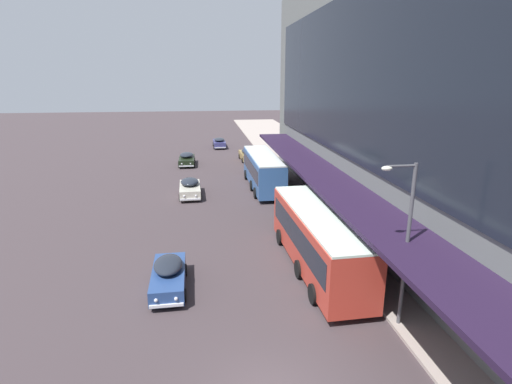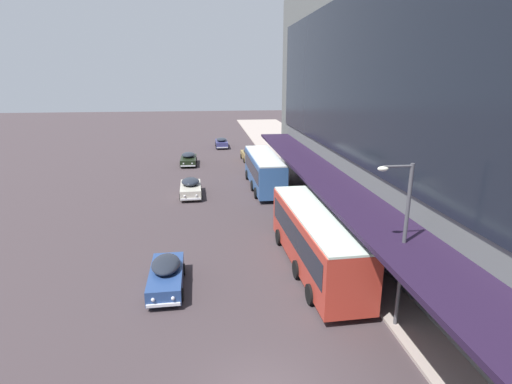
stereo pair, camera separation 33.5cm
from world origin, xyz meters
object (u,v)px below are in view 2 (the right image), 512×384
at_px(sedan_oncoming_front, 222,143).
at_px(sedan_trailing_near, 166,274).
at_px(transit_bus_kerbside_front, 264,169).
at_px(transit_bus_kerbside_rear, 316,237).
at_px(pedestrian_at_kerb, 377,252).
at_px(street_lamp, 401,236).
at_px(sedan_lead_near, 191,187).
at_px(sedan_oncoming_rear, 249,155).
at_px(sedan_lead_mid, 189,159).

bearing_deg(sedan_oncoming_front, sedan_trailing_near, -96.11).
height_order(transit_bus_kerbside_front, sedan_oncoming_front, transit_bus_kerbside_front).
relative_size(transit_bus_kerbside_front, transit_bus_kerbside_rear, 0.97).
distance_m(sedan_oncoming_front, sedan_trailing_near, 42.85).
bearing_deg(transit_bus_kerbside_front, sedan_trailing_near, -112.67).
distance_m(sedan_oncoming_front, pedestrian_at_kerb, 42.79).
bearing_deg(pedestrian_at_kerb, sedan_oncoming_front, 99.38).
relative_size(transit_bus_kerbside_rear, pedestrian_at_kerb, 6.05).
xyz_separation_m(transit_bus_kerbside_rear, street_lamp, (1.92, -5.76, 2.36)).
bearing_deg(street_lamp, sedan_lead_near, 113.69).
bearing_deg(sedan_trailing_near, sedan_oncoming_rear, 76.46).
height_order(transit_bus_kerbside_rear, sedan_oncoming_front, transit_bus_kerbside_rear).
bearing_deg(sedan_oncoming_front, pedestrian_at_kerb, -80.62).
relative_size(sedan_oncoming_rear, sedan_lead_near, 1.02).
bearing_deg(sedan_oncoming_rear, sedan_lead_near, -114.64).
distance_m(sedan_oncoming_rear, pedestrian_at_kerb, 31.94).
bearing_deg(sedan_oncoming_front, sedan_oncoming_rear, -73.22).
bearing_deg(sedan_oncoming_front, street_lamp, -83.34).
bearing_deg(sedan_oncoming_front, sedan_lead_mid, -110.59).
bearing_deg(sedan_oncoming_front, transit_bus_kerbside_front, -82.43).
bearing_deg(sedan_lead_near, sedan_trailing_near, -92.36).
distance_m(transit_bus_kerbside_front, sedan_lead_mid, 14.21).
relative_size(sedan_lead_mid, sedan_trailing_near, 1.03).
relative_size(sedan_oncoming_rear, sedan_lead_mid, 1.01).
xyz_separation_m(sedan_oncoming_rear, street_lamp, (2.36, -36.78, 3.54)).
distance_m(sedan_lead_mid, sedan_trailing_near, 30.40).
distance_m(transit_bus_kerbside_rear, street_lamp, 6.51).
bearing_deg(street_lamp, transit_bus_kerbside_front, 95.72).
bearing_deg(sedan_trailing_near, transit_bus_kerbside_rear, 7.56).
distance_m(sedan_trailing_near, street_lamp, 11.67).
bearing_deg(sedan_lead_near, pedestrian_at_kerb, -56.44).
bearing_deg(transit_bus_kerbside_front, sedan_oncoming_rear, 90.12).
relative_size(transit_bus_kerbside_rear, sedan_lead_near, 2.38).
xyz_separation_m(sedan_oncoming_front, sedan_lead_near, (-3.87, -25.86, 0.03)).
bearing_deg(sedan_trailing_near, street_lamp, -24.87).
bearing_deg(transit_bus_kerbside_front, sedan_oncoming_front, 97.57).
xyz_separation_m(sedan_lead_mid, sedan_lead_near, (0.71, -13.66, 0.04)).
bearing_deg(sedan_trailing_near, pedestrian_at_kerb, 1.95).
bearing_deg(sedan_lead_near, sedan_oncoming_front, 81.48).
distance_m(sedan_trailing_near, pedestrian_at_kerb, 11.55).
relative_size(transit_bus_kerbside_rear, sedan_oncoming_rear, 2.33).
relative_size(transit_bus_kerbside_front, street_lamp, 1.52).
relative_size(pedestrian_at_kerb, street_lamp, 0.26).
bearing_deg(transit_bus_kerbside_rear, sedan_trailing_near, -172.44).
xyz_separation_m(pedestrian_at_kerb, street_lamp, (-1.45, -5.07, 3.13)).
distance_m(transit_bus_kerbside_front, sedan_oncoming_rear, 13.58).
height_order(transit_bus_kerbside_front, sedan_trailing_near, transit_bus_kerbside_front).
relative_size(sedan_oncoming_rear, pedestrian_at_kerb, 2.59).
height_order(sedan_oncoming_rear, sedan_lead_near, sedan_lead_near).
bearing_deg(sedan_lead_near, transit_bus_kerbside_rear, -64.48).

